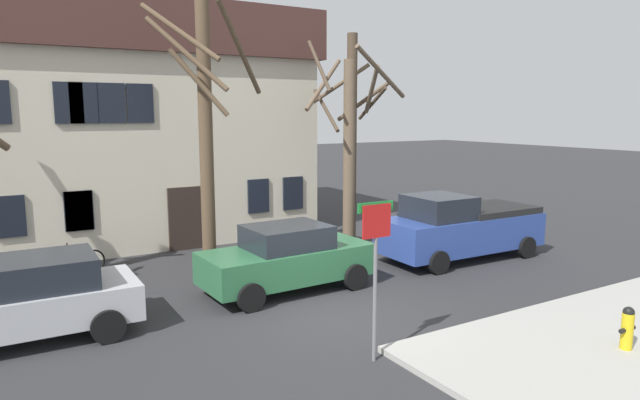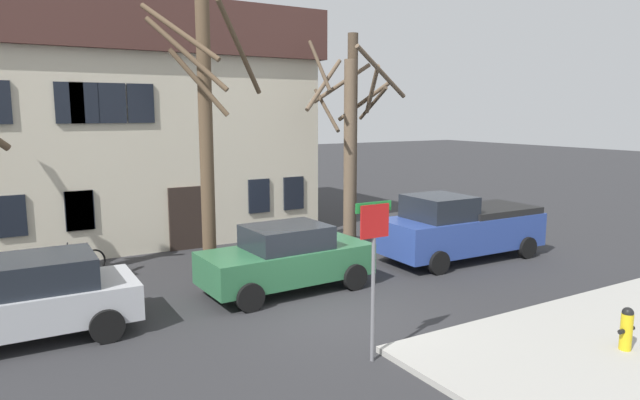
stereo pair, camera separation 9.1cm
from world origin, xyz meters
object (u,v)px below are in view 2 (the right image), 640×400
(pickup_truck_blue, at_px, (461,227))
(tree_bare_end, at_px, (350,136))
(street_sign_pole, at_px, (374,252))
(tree_bare_far, at_px, (351,142))
(car_silver_wagon, at_px, (14,299))
(tree_bare_mid, at_px, (206,127))
(bicycle_leaning, at_px, (75,265))
(car_green_sedan, at_px, (287,258))
(building_main, at_px, (123,123))
(fire_hydrant, at_px, (627,328))

(pickup_truck_blue, bearing_deg, tree_bare_end, 118.29)
(street_sign_pole, bearing_deg, pickup_truck_blue, 34.46)
(tree_bare_far, xyz_separation_m, pickup_truck_blue, (2.05, -3.09, -2.56))
(car_silver_wagon, distance_m, pickup_truck_blue, 12.24)
(tree_bare_end, distance_m, street_sign_pole, 9.50)
(tree_bare_mid, bearing_deg, car_silver_wagon, -149.37)
(tree_bare_mid, distance_m, bicycle_leaning, 5.24)
(car_green_sedan, distance_m, street_sign_pole, 4.70)
(street_sign_pole, bearing_deg, tree_bare_far, 58.96)
(tree_bare_mid, bearing_deg, building_main, 97.31)
(fire_hydrant, relative_size, street_sign_pole, 0.28)
(car_green_sedan, distance_m, bicycle_leaning, 6.02)
(tree_bare_far, bearing_deg, fire_hydrant, -92.30)
(tree_bare_mid, height_order, street_sign_pole, tree_bare_mid)
(car_green_sedan, bearing_deg, building_main, 101.22)
(tree_bare_mid, relative_size, car_silver_wagon, 1.61)
(building_main, xyz_separation_m, fire_hydrant, (5.57, -16.38, -3.59))
(fire_hydrant, bearing_deg, car_green_sedan, 118.52)
(pickup_truck_blue, bearing_deg, fire_hydrant, -109.78)
(car_green_sedan, relative_size, street_sign_pole, 1.50)
(car_silver_wagon, distance_m, street_sign_pole, 7.17)
(bicycle_leaning, bearing_deg, tree_bare_end, -2.87)
(car_silver_wagon, relative_size, car_green_sedan, 1.06)
(fire_hydrant, bearing_deg, street_sign_pole, 152.14)
(building_main, xyz_separation_m, tree_bare_end, (6.17, -6.15, -0.39))
(building_main, xyz_separation_m, pickup_truck_blue, (8.02, -9.58, -3.14))
(tree_bare_far, xyz_separation_m, street_sign_pole, (-4.62, -7.67, -1.49))
(car_silver_wagon, height_order, street_sign_pole, street_sign_pole)
(tree_bare_far, height_order, car_silver_wagon, tree_bare_far)
(car_green_sedan, xyz_separation_m, fire_hydrant, (3.66, -6.73, -0.30))
(building_main, bearing_deg, fire_hydrant, -71.21)
(car_silver_wagon, relative_size, pickup_truck_blue, 0.88)
(car_silver_wagon, bearing_deg, tree_bare_end, 19.42)
(car_green_sedan, xyz_separation_m, pickup_truck_blue, (6.11, 0.07, 0.14))
(tree_bare_mid, relative_size, tree_bare_far, 1.16)
(street_sign_pole, relative_size, bicycle_leaning, 1.76)
(tree_bare_end, xyz_separation_m, fire_hydrant, (-0.60, -10.24, -3.19))
(tree_bare_end, xyz_separation_m, car_silver_wagon, (-10.39, -3.66, -2.86))
(tree_bare_mid, distance_m, car_green_sedan, 4.47)
(car_green_sedan, bearing_deg, car_silver_wagon, -178.53)
(building_main, xyz_separation_m, car_silver_wagon, (-4.22, -9.81, -3.26))
(building_main, xyz_separation_m, car_green_sedan, (1.91, -9.65, -3.29))
(tree_bare_far, xyz_separation_m, tree_bare_end, (0.20, 0.34, 0.18))
(tree_bare_mid, xyz_separation_m, street_sign_pole, (0.48, -7.36, -2.06))
(tree_bare_far, bearing_deg, pickup_truck_blue, -56.47)
(tree_bare_far, bearing_deg, car_green_sedan, -142.03)
(tree_bare_far, xyz_separation_m, fire_hydrant, (-0.40, -9.90, -3.01))
(tree_bare_mid, bearing_deg, street_sign_pole, -86.25)
(car_green_sedan, height_order, fire_hydrant, car_green_sedan)
(fire_hydrant, bearing_deg, pickup_truck_blue, 70.22)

